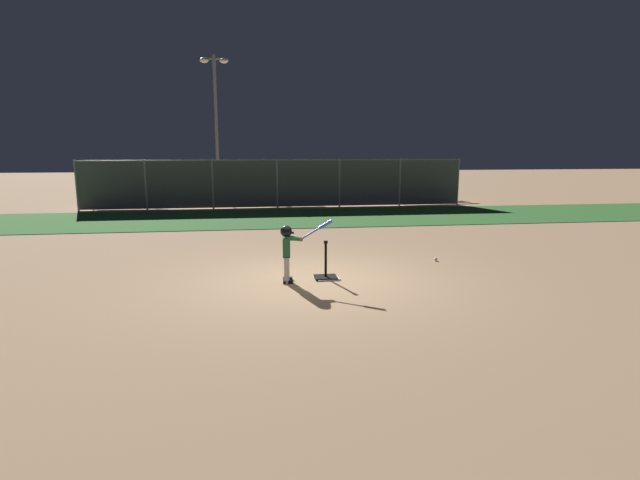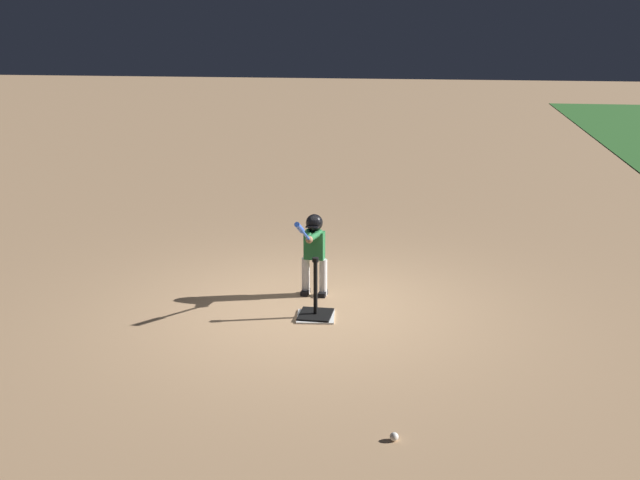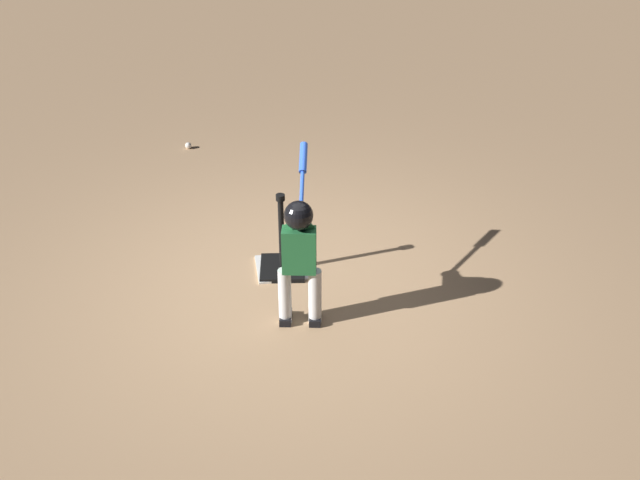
# 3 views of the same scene
# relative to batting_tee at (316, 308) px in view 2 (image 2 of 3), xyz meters

# --- Properties ---
(ground_plane) EXTENTS (90.00, 90.00, 0.00)m
(ground_plane) POSITION_rel_batting_tee_xyz_m (-0.27, -0.10, -0.11)
(ground_plane) COLOR tan
(home_plate) EXTENTS (0.49, 0.49, 0.02)m
(home_plate) POSITION_rel_batting_tee_xyz_m (0.02, 0.01, -0.10)
(home_plate) COLOR white
(home_plate) RESTS_ON ground_plane
(batting_tee) EXTENTS (0.43, 0.38, 0.74)m
(batting_tee) POSITION_rel_batting_tee_xyz_m (0.00, 0.00, 0.00)
(batting_tee) COLOR black
(batting_tee) RESTS_ON ground_plane
(batter_child) EXTENTS (0.97, 0.34, 1.18)m
(batter_child) POSITION_rel_batting_tee_xyz_m (-0.72, -0.15, 0.57)
(batter_child) COLOR silver
(batter_child) RESTS_ON ground_plane
(baseball) EXTENTS (0.07, 0.07, 0.07)m
(baseball) POSITION_rel_batting_tee_xyz_m (2.64, 1.13, -0.07)
(baseball) COLOR white
(baseball) RESTS_ON ground_plane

